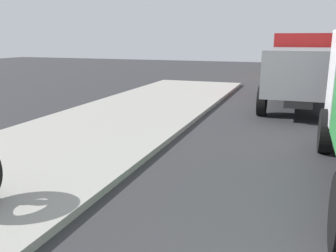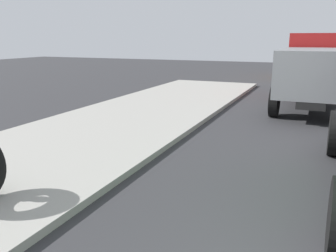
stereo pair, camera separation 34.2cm
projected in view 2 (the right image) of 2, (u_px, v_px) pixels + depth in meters
dump_truck_gray at (316, 68)px, 14.35m from camera, size 7.01×2.83×3.00m
dump_truck_orange at (314, 56)px, 24.10m from camera, size 7.08×3.00×3.00m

